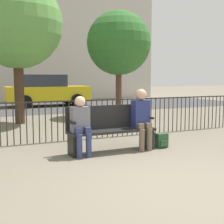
{
  "coord_description": "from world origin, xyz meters",
  "views": [
    {
      "loc": [
        -2.55,
        -3.31,
        1.48
      ],
      "look_at": [
        0.0,
        2.24,
        0.8
      ],
      "focal_mm": 50.0,
      "sensor_mm": 36.0,
      "label": 1
    }
  ],
  "objects_px": {
    "seated_person_0": "(81,123)",
    "seated_person_1": "(142,115)",
    "backpack": "(162,141)",
    "park_bench": "(110,127)",
    "tree_1": "(119,43)",
    "parked_car_0": "(46,90)",
    "tree_0": "(17,24)"
  },
  "relations": [
    {
      "from": "seated_person_0",
      "to": "backpack",
      "type": "height_order",
      "value": "seated_person_0"
    },
    {
      "from": "seated_person_0",
      "to": "parked_car_0",
      "type": "bearing_deg",
      "value": 80.62
    },
    {
      "from": "tree_1",
      "to": "parked_car_0",
      "type": "distance_m",
      "value": 5.75
    },
    {
      "from": "tree_1",
      "to": "seated_person_1",
      "type": "bearing_deg",
      "value": -111.22
    },
    {
      "from": "park_bench",
      "to": "backpack",
      "type": "height_order",
      "value": "park_bench"
    },
    {
      "from": "backpack",
      "to": "tree_0",
      "type": "xyz_separation_m",
      "value": [
        -2.21,
        4.81,
        2.99
      ]
    },
    {
      "from": "tree_0",
      "to": "backpack",
      "type": "bearing_deg",
      "value": -65.33
    },
    {
      "from": "seated_person_1",
      "to": "tree_1",
      "type": "distance_m",
      "value": 6.2
    },
    {
      "from": "park_bench",
      "to": "parked_car_0",
      "type": "height_order",
      "value": "parked_car_0"
    },
    {
      "from": "parked_car_0",
      "to": "tree_1",
      "type": "bearing_deg",
      "value": -71.97
    },
    {
      "from": "park_bench",
      "to": "parked_car_0",
      "type": "bearing_deg",
      "value": 84.09
    },
    {
      "from": "seated_person_1",
      "to": "parked_car_0",
      "type": "distance_m",
      "value": 10.6
    },
    {
      "from": "seated_person_0",
      "to": "seated_person_1",
      "type": "distance_m",
      "value": 1.31
    },
    {
      "from": "tree_0",
      "to": "parked_car_0",
      "type": "distance_m",
      "value": 6.63
    },
    {
      "from": "park_bench",
      "to": "seated_person_0",
      "type": "height_order",
      "value": "seated_person_0"
    },
    {
      "from": "park_bench",
      "to": "tree_0",
      "type": "distance_m",
      "value": 5.46
    },
    {
      "from": "tree_0",
      "to": "tree_1",
      "type": "distance_m",
      "value": 3.93
    },
    {
      "from": "tree_0",
      "to": "parked_car_0",
      "type": "height_order",
      "value": "tree_0"
    },
    {
      "from": "backpack",
      "to": "tree_0",
      "type": "relative_size",
      "value": 0.07
    },
    {
      "from": "backpack",
      "to": "parked_car_0",
      "type": "xyz_separation_m",
      "value": [
        -0.03,
        10.63,
        0.7
      ]
    },
    {
      "from": "park_bench",
      "to": "tree_1",
      "type": "bearing_deg",
      "value": 62.58
    },
    {
      "from": "park_bench",
      "to": "tree_0",
      "type": "height_order",
      "value": "tree_0"
    },
    {
      "from": "seated_person_0",
      "to": "tree_1",
      "type": "xyz_separation_m",
      "value": [
        3.43,
        5.45,
        2.15
      ]
    },
    {
      "from": "seated_person_0",
      "to": "parked_car_0",
      "type": "height_order",
      "value": "parked_car_0"
    },
    {
      "from": "seated_person_0",
      "to": "tree_0",
      "type": "bearing_deg",
      "value": 95.09
    },
    {
      "from": "park_bench",
      "to": "seated_person_1",
      "type": "bearing_deg",
      "value": -11.13
    },
    {
      "from": "seated_person_0",
      "to": "backpack",
      "type": "relative_size",
      "value": 3.76
    },
    {
      "from": "park_bench",
      "to": "parked_car_0",
      "type": "distance_m",
      "value": 10.53
    },
    {
      "from": "seated_person_0",
      "to": "parked_car_0",
      "type": "xyz_separation_m",
      "value": [
        1.75,
        10.6,
        0.21
      ]
    },
    {
      "from": "seated_person_0",
      "to": "parked_car_0",
      "type": "relative_size",
      "value": 0.27
    },
    {
      "from": "seated_person_1",
      "to": "parked_car_0",
      "type": "bearing_deg",
      "value": 87.63
    },
    {
      "from": "tree_0",
      "to": "tree_1",
      "type": "height_order",
      "value": "tree_0"
    }
  ]
}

